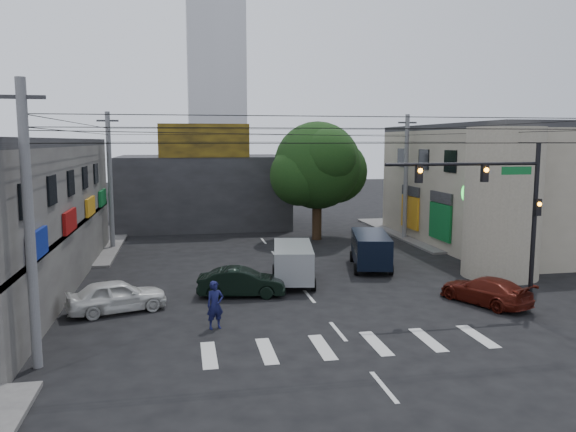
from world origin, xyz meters
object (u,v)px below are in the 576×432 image
object	(u,v)px
maroon_sedan	(485,290)
navy_van	(371,251)
utility_pole_far_right	(406,177)
white_compact	(117,296)
utility_pole_near_left	(29,227)
street_tree	(317,166)
utility_pole_far_left	(110,181)
silver_minivan	(293,264)
traffic_gantry	(501,198)
traffic_officer	(215,305)
dark_sedan	(241,282)

from	to	relation	value
maroon_sedan	navy_van	world-z (taller)	navy_van
utility_pole_far_right	white_compact	bearing A→B (deg)	-142.26
utility_pole_far_right	navy_van	xyz separation A→B (m)	(-5.70, -8.83, -3.60)
utility_pole_near_left	navy_van	bearing A→B (deg)	37.33
street_tree	utility_pole_far_right	world-z (taller)	utility_pole_far_right
street_tree	utility_pole_far_left	xyz separation A→B (m)	(-14.50, -1.00, -0.87)
maroon_sedan	navy_van	size ratio (longest dim) A/B	0.87
white_compact	silver_minivan	xyz separation A→B (m)	(8.36, 3.41, 0.28)
navy_van	utility_pole_near_left	bearing A→B (deg)	140.66
utility_pole_far_left	utility_pole_far_right	size ratio (longest dim) A/B	1.00
silver_minivan	navy_van	bearing A→B (deg)	-53.79
utility_pole_near_left	utility_pole_far_right	world-z (taller)	same
traffic_gantry	navy_van	world-z (taller)	traffic_gantry
traffic_officer	navy_van	bearing A→B (deg)	25.15
dark_sedan	maroon_sedan	world-z (taller)	dark_sedan
traffic_gantry	maroon_sedan	size ratio (longest dim) A/B	1.56
street_tree	utility_pole_far_left	distance (m)	14.56
utility_pole_far_left	silver_minivan	world-z (taller)	utility_pole_far_left
traffic_gantry	white_compact	bearing A→B (deg)	172.36
street_tree	dark_sedan	distance (m)	16.72
navy_van	silver_minivan	bearing A→B (deg)	130.13
utility_pole_far_left	utility_pole_far_right	xyz separation A→B (m)	(21.00, 0.00, 0.00)
traffic_officer	maroon_sedan	bearing A→B (deg)	-13.11
traffic_gantry	dark_sedan	xyz separation A→B (m)	(-10.95, 3.66, -4.16)
traffic_gantry	maroon_sedan	xyz separation A→B (m)	(-0.34, 0.35, -4.21)
traffic_gantry	navy_van	distance (m)	9.52
traffic_officer	silver_minivan	bearing A→B (deg)	37.32
silver_minivan	dark_sedan	bearing A→B (deg)	133.77
dark_sedan	utility_pole_far_left	bearing A→B (deg)	37.05
street_tree	traffic_officer	distance (m)	21.14
traffic_gantry	white_compact	world-z (taller)	traffic_gantry
utility_pole_far_left	maroon_sedan	distance (m)	24.83
utility_pole_far_right	traffic_officer	world-z (taller)	utility_pole_far_right
dark_sedan	maroon_sedan	size ratio (longest dim) A/B	0.92
utility_pole_near_left	white_compact	bearing A→B (deg)	71.76
navy_van	traffic_officer	xyz separation A→B (m)	(-9.41, -8.93, -0.05)
utility_pole_near_left	utility_pole_far_right	xyz separation A→B (m)	(21.00, 20.50, 0.00)
dark_sedan	navy_van	size ratio (longest dim) A/B	0.80
street_tree	navy_van	xyz separation A→B (m)	(0.80, -9.83, -4.47)
utility_pole_far_right	silver_minivan	distance (m)	16.08
utility_pole_far_left	street_tree	bearing A→B (deg)	3.95
utility_pole_near_left	traffic_officer	distance (m)	7.45
utility_pole_near_left	dark_sedan	distance (m)	11.00
utility_pole_near_left	street_tree	bearing A→B (deg)	56.00
maroon_sedan	silver_minivan	size ratio (longest dim) A/B	0.96
utility_pole_far_right	navy_van	distance (m)	11.11
utility_pole_far_left	navy_van	size ratio (longest dim) A/B	1.73
street_tree	white_compact	distance (m)	20.77
white_compact	silver_minivan	bearing A→B (deg)	-84.98
utility_pole_far_right	navy_van	size ratio (longest dim) A/B	1.73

